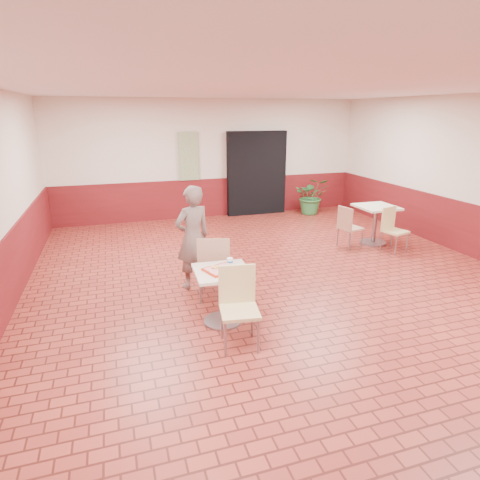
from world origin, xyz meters
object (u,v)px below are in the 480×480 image
object	(u,v)px
long_john_donut	(230,267)
ring_donut	(214,267)
main_table	(222,288)
chair_second_left	(348,225)
chair_main_front	(238,302)
second_table	(375,218)
chair_second_front	(392,227)
paper_cup	(230,262)
customer	(193,238)
potted_plant	(312,196)
chair_main_back	(214,265)
serving_tray	(222,269)

from	to	relation	value
long_john_donut	ring_donut	bearing A→B (deg)	155.55
main_table	chair_second_left	xyz separation A→B (m)	(3.24, 2.19, -0.01)
chair_main_front	second_table	world-z (taller)	chair_main_front
main_table	ring_donut	world-z (taller)	ring_donut
chair_second_front	paper_cup	bearing A→B (deg)	-171.90
customer	paper_cup	xyz separation A→B (m)	(0.25, -1.17, -0.00)
long_john_donut	chair_second_left	size ratio (longest dim) A/B	0.19
customer	ring_donut	distance (m)	1.20
main_table	ring_donut	bearing A→B (deg)	151.32
main_table	paper_cup	distance (m)	0.35
paper_cup	potted_plant	world-z (taller)	potted_plant
chair_second_left	potted_plant	xyz separation A→B (m)	(0.64, 2.83, 0.02)
ring_donut	paper_cup	bearing A→B (deg)	6.89
ring_donut	chair_second_front	bearing A→B (deg)	23.06
second_table	chair_second_front	distance (m)	0.51
chair_main_back	paper_cup	world-z (taller)	chair_main_back
chair_main_front	second_table	size ratio (longest dim) A/B	1.18
customer	chair_second_left	size ratio (longest dim) A/B	1.89
ring_donut	paper_cup	world-z (taller)	paper_cup
chair_second_front	potted_plant	size ratio (longest dim) A/B	0.88
main_table	second_table	bearing A→B (deg)	30.11
chair_main_front	ring_donut	bearing A→B (deg)	112.27
serving_tray	paper_cup	size ratio (longest dim) A/B	4.27
main_table	customer	distance (m)	1.29
chair_second_front	potted_plant	world-z (taller)	potted_plant
ring_donut	potted_plant	world-z (taller)	potted_plant
paper_cup	chair_second_left	xyz separation A→B (m)	(3.11, 2.11, -0.33)
chair_main_back	long_john_donut	bearing A→B (deg)	109.01
chair_second_left	serving_tray	bearing A→B (deg)	111.28
paper_cup	ring_donut	bearing A→B (deg)	-173.11
second_table	chair_second_front	xyz separation A→B (m)	(0.04, -0.51, -0.05)
customer	potted_plant	size ratio (longest dim) A/B	1.64
paper_cup	chair_second_front	distance (m)	4.23
paper_cup	chair_second_left	world-z (taller)	same
potted_plant	paper_cup	bearing A→B (deg)	-127.18
chair_main_back	potted_plant	bearing A→B (deg)	-115.71
chair_main_back	chair_second_left	size ratio (longest dim) A/B	1.15
paper_cup	chair_second_left	distance (m)	3.77
customer	ring_donut	bearing A→B (deg)	73.11
chair_main_front	chair_second_left	distance (m)	4.19
second_table	potted_plant	distance (m)	2.73
chair_main_front	paper_cup	xyz separation A→B (m)	(0.07, 0.61, 0.28)
customer	ring_donut	size ratio (longest dim) A/B	17.67
main_table	potted_plant	xyz separation A→B (m)	(3.88, 5.02, 0.00)
long_john_donut	paper_cup	xyz separation A→B (m)	(0.03, 0.11, 0.03)
paper_cup	potted_plant	xyz separation A→B (m)	(3.75, 4.94, -0.32)
chair_main_back	ring_donut	xyz separation A→B (m)	(-0.14, -0.62, 0.22)
serving_tray	long_john_donut	bearing A→B (deg)	-20.53
paper_cup	second_table	world-z (taller)	paper_cup
chair_main_back	paper_cup	size ratio (longest dim) A/B	9.91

